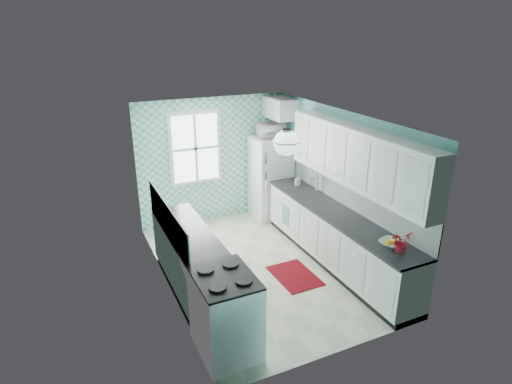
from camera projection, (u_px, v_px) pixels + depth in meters
name	position (u px, v px, depth m)	size (l,w,h in m)	color
floor	(260.00, 268.00, 7.12)	(3.00, 4.40, 0.02)	beige
ceiling	(260.00, 117.00, 6.21)	(3.00, 4.40, 0.02)	white
wall_back	(212.00, 160.00, 8.53)	(3.00, 0.02, 2.50)	#66B6B3
wall_front	(345.00, 264.00, 4.80)	(3.00, 0.02, 2.50)	#66B6B3
wall_left	(164.00, 215.00, 6.07)	(0.02, 4.40, 2.50)	#66B6B3
wall_right	(340.00, 184.00, 7.26)	(0.02, 4.40, 2.50)	#66B6B3
accent_wall	(213.00, 160.00, 8.51)	(3.00, 0.01, 2.50)	#53C49C
window	(195.00, 148.00, 8.24)	(1.04, 0.05, 1.44)	white
backsplash_right	(353.00, 195.00, 6.93)	(0.02, 3.60, 0.51)	white
backsplash_left	(167.00, 220.00, 6.03)	(0.02, 2.15, 0.51)	white
upper_cabinets_right	(357.00, 157.00, 6.45)	(0.33, 3.20, 0.90)	white
upper_cabinet_fridge	(280.00, 108.00, 8.36)	(0.40, 0.74, 0.40)	white
ceiling_light	(286.00, 143.00, 5.60)	(0.34, 0.34, 0.35)	silver
base_cabinets_right	(335.00, 239.00, 7.09)	(0.60, 3.60, 0.90)	white
countertop_right	(336.00, 213.00, 6.91)	(0.63, 3.60, 0.04)	black
base_cabinets_left	(190.00, 261.00, 6.42)	(0.60, 2.15, 0.90)	white
countertop_left	(189.00, 233.00, 6.25)	(0.63, 2.15, 0.04)	black
fridge	(270.00, 177.00, 8.78)	(0.74, 0.73, 1.70)	silver
stove	(226.00, 312.00, 5.13)	(0.68, 0.85, 1.03)	white
sink	(307.00, 194.00, 7.70)	(0.55, 0.46, 0.53)	silver
rug	(295.00, 276.00, 6.86)	(0.61, 0.87, 0.01)	maroon
dish_towel	(286.00, 215.00, 7.92)	(0.02, 0.24, 0.36)	#57B098
fruit_bowl	(391.00, 243.00, 5.84)	(0.30, 0.30, 0.07)	white
potted_plant	(401.00, 242.00, 5.66)	(0.26, 0.23, 0.29)	#A81930
soap_bottle	(298.00, 181.00, 8.05)	(0.08, 0.09, 0.19)	#8BA5B6
microwave	(271.00, 130.00, 8.42)	(0.51, 0.35, 0.28)	silver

